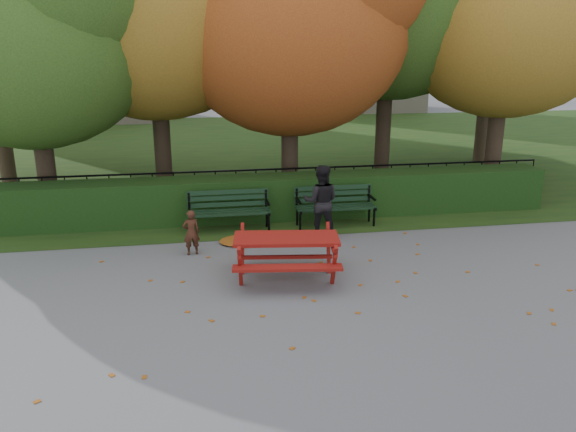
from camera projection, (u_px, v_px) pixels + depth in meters
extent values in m
plane|color=slate|center=(325.00, 295.00, 9.17)|extent=(90.00, 90.00, 0.00)
plane|color=#183213|center=(244.00, 149.00, 22.38)|extent=(90.00, 90.00, 0.00)
cube|color=#B5A58F|center=(347.00, 13.00, 35.18)|extent=(9.00, 6.00, 12.00)
cube|color=black|center=(281.00, 197.00, 13.27)|extent=(13.00, 0.90, 1.00)
cube|color=black|center=(276.00, 205.00, 14.15)|extent=(14.00, 0.04, 0.04)
cube|color=black|center=(276.00, 169.00, 13.89)|extent=(14.00, 0.04, 0.04)
cylinder|color=black|center=(153.00, 194.00, 13.54)|extent=(0.03, 0.03, 1.00)
cylinder|color=black|center=(276.00, 189.00, 14.03)|extent=(0.03, 0.03, 1.00)
cylinder|color=black|center=(391.00, 184.00, 14.52)|extent=(0.03, 0.03, 1.00)
cylinder|color=black|center=(515.00, 179.00, 15.09)|extent=(0.03, 0.03, 1.00)
cylinder|color=#30241A|center=(45.00, 160.00, 13.37)|extent=(0.44, 0.44, 2.62)
ellipsoid|color=#284A1A|center=(29.00, 36.00, 12.56)|extent=(5.60, 5.60, 5.04)
cylinder|color=#30241A|center=(162.00, 139.00, 14.87)|extent=(0.44, 0.44, 3.15)
ellipsoid|color=brown|center=(153.00, 3.00, 13.90)|extent=(6.40, 6.40, 5.76)
cylinder|color=#30241A|center=(290.00, 146.00, 14.70)|extent=(0.44, 0.44, 2.80)
ellipsoid|color=maroon|center=(290.00, 26.00, 13.84)|extent=(6.00, 6.00, 5.40)
cylinder|color=#30241A|center=(383.00, 124.00, 16.32)|extent=(0.44, 0.44, 3.50)
cylinder|color=#30241A|center=(495.00, 139.00, 15.42)|extent=(0.44, 0.44, 2.97)
ellipsoid|color=brown|center=(508.00, 16.00, 14.50)|extent=(5.80, 5.80, 5.22)
cylinder|color=#30241A|center=(2.00, 127.00, 16.44)|extent=(0.44, 0.44, 3.32)
cylinder|color=#30241A|center=(483.00, 117.00, 19.46)|extent=(0.44, 0.44, 3.15)
ellipsoid|color=#284A1A|center=(494.00, 14.00, 18.49)|extent=(6.00, 6.00, 5.40)
cube|color=black|center=(230.00, 215.00, 12.06)|extent=(1.80, 0.12, 0.04)
cube|color=black|center=(229.00, 212.00, 12.23)|extent=(1.80, 0.12, 0.04)
cube|color=black|center=(228.00, 210.00, 12.40)|extent=(1.80, 0.12, 0.04)
cube|color=black|center=(228.00, 204.00, 12.45)|extent=(1.80, 0.05, 0.10)
cube|color=black|center=(228.00, 198.00, 12.41)|extent=(1.80, 0.05, 0.10)
cube|color=black|center=(228.00, 192.00, 12.37)|extent=(1.80, 0.05, 0.10)
cube|color=black|center=(190.00, 215.00, 12.10)|extent=(0.05, 0.55, 0.06)
cube|color=black|center=(189.00, 202.00, 12.29)|extent=(0.05, 0.05, 0.41)
cylinder|color=black|center=(190.00, 226.00, 11.99)|extent=(0.05, 0.05, 0.44)
cylinder|color=black|center=(190.00, 221.00, 12.33)|extent=(0.05, 0.05, 0.44)
cube|color=black|center=(189.00, 206.00, 12.06)|extent=(0.05, 0.45, 0.04)
cube|color=black|center=(268.00, 211.00, 12.37)|extent=(0.05, 0.55, 0.06)
cube|color=black|center=(266.00, 198.00, 12.57)|extent=(0.05, 0.05, 0.41)
cylinder|color=black|center=(269.00, 222.00, 12.26)|extent=(0.05, 0.05, 0.44)
cylinder|color=black|center=(267.00, 218.00, 12.60)|extent=(0.05, 0.05, 0.44)
cube|color=black|center=(267.00, 202.00, 12.34)|extent=(0.05, 0.45, 0.04)
cube|color=black|center=(338.00, 209.00, 12.45)|extent=(1.80, 0.12, 0.04)
cube|color=black|center=(336.00, 207.00, 12.62)|extent=(1.80, 0.12, 0.04)
cube|color=black|center=(334.00, 205.00, 12.79)|extent=(1.80, 0.12, 0.04)
cube|color=black|center=(333.00, 199.00, 12.85)|extent=(1.80, 0.05, 0.10)
cube|color=black|center=(333.00, 193.00, 12.80)|extent=(1.80, 0.05, 0.10)
cube|color=black|center=(333.00, 188.00, 12.76)|extent=(1.80, 0.05, 0.10)
cube|color=black|center=(299.00, 210.00, 12.49)|extent=(0.05, 0.55, 0.06)
cube|color=black|center=(297.00, 197.00, 12.68)|extent=(0.05, 0.05, 0.41)
cylinder|color=black|center=(300.00, 221.00, 12.38)|extent=(0.05, 0.05, 0.44)
cylinder|color=black|center=(297.00, 216.00, 12.72)|extent=(0.05, 0.05, 0.44)
cube|color=black|center=(299.00, 201.00, 12.45)|extent=(0.05, 0.45, 0.04)
cube|color=black|center=(372.00, 206.00, 12.77)|extent=(0.05, 0.55, 0.06)
cube|color=black|center=(369.00, 194.00, 12.96)|extent=(0.05, 0.05, 0.41)
cylinder|color=black|center=(374.00, 217.00, 12.65)|extent=(0.05, 0.05, 0.44)
cylinder|color=black|center=(369.00, 213.00, 12.99)|extent=(0.05, 0.05, 0.44)
cube|color=black|center=(372.00, 198.00, 12.73)|extent=(0.05, 0.45, 0.04)
cube|color=maroon|center=(286.00, 239.00, 9.63)|extent=(1.88, 0.99, 0.06)
cube|color=maroon|center=(288.00, 268.00, 9.14)|extent=(1.82, 0.49, 0.05)
cube|color=maroon|center=(285.00, 243.00, 10.29)|extent=(1.82, 0.49, 0.05)
cube|color=maroon|center=(240.00, 267.00, 9.27)|extent=(0.13, 0.52, 0.88)
cube|color=maroon|center=(242.00, 249.00, 10.13)|extent=(0.13, 0.52, 0.88)
cube|color=maroon|center=(241.00, 243.00, 9.63)|extent=(0.24, 1.34, 0.06)
cube|color=maroon|center=(334.00, 266.00, 9.32)|extent=(0.13, 0.52, 0.88)
cube|color=maroon|center=(328.00, 248.00, 10.18)|extent=(0.13, 0.52, 0.88)
cube|color=maroon|center=(331.00, 242.00, 9.68)|extent=(0.24, 1.34, 0.06)
cube|color=maroon|center=(286.00, 257.00, 9.73)|extent=(1.59, 0.28, 0.06)
ellipsoid|color=maroon|center=(246.00, 240.00, 11.67)|extent=(1.32, 1.08, 0.08)
imported|color=#422115|center=(191.00, 233.00, 10.86)|extent=(0.36, 0.27, 0.90)
imported|color=black|center=(321.00, 202.00, 11.78)|extent=(0.88, 0.76, 1.57)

